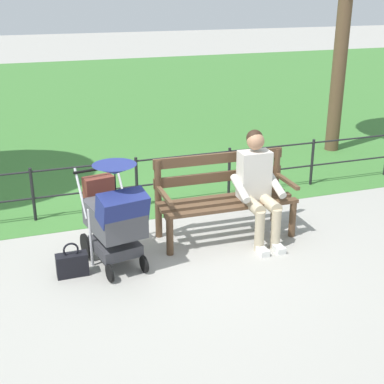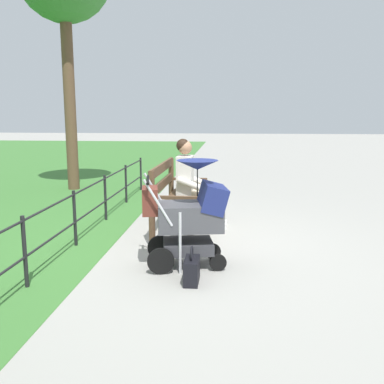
{
  "view_description": "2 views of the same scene",
  "coord_description": "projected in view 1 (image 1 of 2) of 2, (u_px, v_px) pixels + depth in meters",
  "views": [
    {
      "loc": [
        1.5,
        5.27,
        2.78
      ],
      "look_at": [
        -0.29,
        0.15,
        0.69
      ],
      "focal_mm": 50.13,
      "sensor_mm": 36.0,
      "label": 1
    },
    {
      "loc": [
        5.09,
        0.66,
        1.64
      ],
      "look_at": [
        0.06,
        0.2,
        0.72
      ],
      "focal_mm": 40.74,
      "sensor_mm": 36.0,
      "label": 2
    }
  ],
  "objects": [
    {
      "name": "stroller",
      "position": [
        114.0,
        214.0,
        5.5
      ],
      "size": [
        0.65,
        0.95,
        1.15
      ],
      "color": "black",
      "rests_on": "ground"
    },
    {
      "name": "park_bench",
      "position": [
        224.0,
        193.0,
        6.25
      ],
      "size": [
        1.61,
        0.63,
        0.96
      ],
      "color": "brown",
      "rests_on": "ground"
    },
    {
      "name": "handbag",
      "position": [
        72.0,
        264.0,
        5.47
      ],
      "size": [
        0.32,
        0.14,
        0.37
      ],
      "color": "black",
      "rests_on": "ground"
    },
    {
      "name": "ground_plane",
      "position": [
        164.0,
        247.0,
        6.1
      ],
      "size": [
        60.0,
        60.0,
        0.0
      ],
      "primitive_type": "plane",
      "color": "#9E9B93"
    },
    {
      "name": "park_fence",
      "position": [
        157.0,
        175.0,
        7.15
      ],
      "size": [
        7.99,
        0.04,
        0.7
      ],
      "color": "black",
      "rests_on": "ground"
    },
    {
      "name": "grass_lawn",
      "position": [
        68.0,
        101.0,
        13.85
      ],
      "size": [
        40.0,
        16.0,
        0.01
      ],
      "primitive_type": "cube",
      "color": "#3D7533",
      "rests_on": "ground"
    },
    {
      "name": "person_on_bench",
      "position": [
        258.0,
        184.0,
        6.1
      ],
      "size": [
        0.54,
        0.74,
        1.28
      ],
      "color": "tan",
      "rests_on": "ground"
    }
  ]
}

